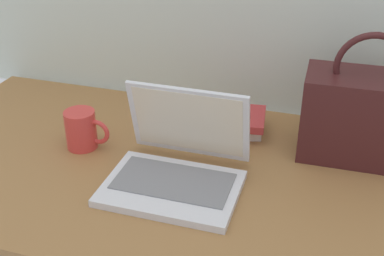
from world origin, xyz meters
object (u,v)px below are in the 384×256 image
coffee_mug (82,129)px  book_stack (227,121)px  handbag (364,115)px  laptop (178,165)px

coffee_mug → book_stack: (0.34, 0.20, -0.02)m
book_stack → handbag: bearing=-4.3°
laptop → book_stack: 0.28m
book_stack → laptop: bearing=-101.2°
laptop → handbag: (0.41, 0.25, 0.07)m
laptop → coffee_mug: bearing=165.4°
handbag → book_stack: size_ratio=1.49×
book_stack → coffee_mug: bearing=-150.1°
handbag → book_stack: (-0.35, 0.03, -0.09)m
coffee_mug → handbag: bearing=13.8°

